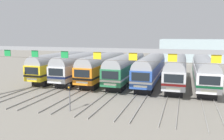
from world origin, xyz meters
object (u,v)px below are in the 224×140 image
at_px(commuter_train_blue, 151,67).
at_px(commuter_train_stainless, 176,68).
at_px(commuter_train_silver, 83,64).
at_px(catenary_gantry, 97,57).
at_px(commuter_train_yellow, 63,64).
at_px(commuter_train_white, 204,69).
at_px(commuter_train_orange, 104,65).
at_px(commuter_train_green, 127,66).
at_px(yard_signal_mast, 70,92).

xyz_separation_m(commuter_train_blue, commuter_train_stainless, (4.00, 0.00, 0.00)).
height_order(commuter_train_silver, catenary_gantry, catenary_gantry).
height_order(commuter_train_yellow, commuter_train_white, same).
bearing_deg(commuter_train_stainless, commuter_train_orange, 180.00).
relative_size(commuter_train_green, commuter_train_stainless, 1.00).
bearing_deg(yard_signal_mast, commuter_train_stainless, 58.52).
xyz_separation_m(commuter_train_yellow, commuter_train_stainless, (19.98, 0.00, 0.00)).
relative_size(commuter_train_green, commuter_train_blue, 1.00).
distance_m(commuter_train_silver, catenary_gantry, 15.92).
height_order(commuter_train_stainless, commuter_train_white, same).
bearing_deg(commuter_train_silver, commuter_train_orange, 0.06).
height_order(commuter_train_yellow, commuter_train_orange, same).
distance_m(commuter_train_green, commuter_train_white, 11.99).
xyz_separation_m(commuter_train_silver, commuter_train_orange, (4.00, 0.00, 0.00)).
distance_m(commuter_train_yellow, commuter_train_orange, 7.99).
bearing_deg(commuter_train_yellow, commuter_train_stainless, 0.00).
bearing_deg(commuter_train_orange, commuter_train_green, -0.06).
bearing_deg(commuter_train_stainless, commuter_train_green, -179.97).
height_order(commuter_train_green, commuter_train_stainless, commuter_train_stainless).
bearing_deg(commuter_train_green, catenary_gantry, -90.00).
xyz_separation_m(commuter_train_white, yard_signal_mast, (-13.99, -16.31, -0.66)).
relative_size(commuter_train_white, yard_signal_mast, 6.22).
relative_size(commuter_train_yellow, commuter_train_orange, 1.00).
relative_size(commuter_train_stainless, catenary_gantry, 0.62).
distance_m(commuter_train_white, catenary_gantry, 18.26).
distance_m(commuter_train_stainless, catenary_gantry, 15.92).
distance_m(commuter_train_silver, commuter_train_stainless, 15.98).
height_order(commuter_train_white, yard_signal_mast, commuter_train_white).
bearing_deg(catenary_gantry, commuter_train_silver, 120.64).
xyz_separation_m(commuter_train_green, commuter_train_blue, (4.00, 0.00, 0.00)).
height_order(commuter_train_silver, commuter_train_green, same).
height_order(commuter_train_blue, catenary_gantry, catenary_gantry).
bearing_deg(commuter_train_silver, commuter_train_white, 0.01).
xyz_separation_m(commuter_train_blue, commuter_train_white, (7.99, 0.00, 0.00)).
height_order(commuter_train_yellow, commuter_train_blue, same).
relative_size(commuter_train_orange, commuter_train_blue, 1.00).
bearing_deg(commuter_train_green, commuter_train_yellow, 179.98).
xyz_separation_m(commuter_train_yellow, yard_signal_mast, (9.99, -16.31, -0.66)).
distance_m(commuter_train_yellow, commuter_train_silver, 4.00).
bearing_deg(catenary_gantry, commuter_train_green, 90.00).
bearing_deg(commuter_train_yellow, commuter_train_white, 0.00).
height_order(commuter_train_stainless, catenary_gantry, catenary_gantry).
bearing_deg(commuter_train_green, commuter_train_white, 0.02).
relative_size(commuter_train_yellow, commuter_train_white, 1.00).
bearing_deg(commuter_train_yellow, yard_signal_mast, -58.52).
height_order(commuter_train_orange, commuter_train_green, commuter_train_orange).
relative_size(commuter_train_silver, catenary_gantry, 0.62).
height_order(commuter_train_silver, commuter_train_orange, commuter_train_orange).
bearing_deg(commuter_train_white, catenary_gantry, -131.61).
bearing_deg(commuter_train_blue, commuter_train_green, -179.94).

